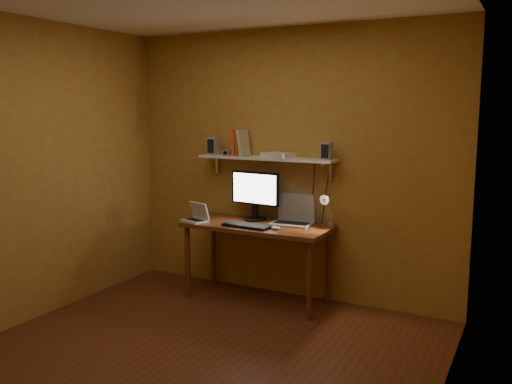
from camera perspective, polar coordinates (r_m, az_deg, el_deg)
The scene contains 14 objects.
room at distance 3.88m, azimuth -6.39°, elevation 0.81°, with size 3.44×3.24×2.64m.
desk at distance 5.17m, azimuth 0.11°, elevation -4.32°, with size 1.40×0.60×0.75m.
wall_shelf at distance 5.23m, azimuth 1.10°, elevation 3.54°, with size 1.40×0.25×0.21m.
monitor at distance 5.29m, azimuth -0.12°, elevation -0.11°, with size 0.53×0.24×0.48m.
laptop at distance 5.15m, azimuth 3.98°, elevation -2.56°, with size 0.39×0.29×0.28m.
netbook at distance 5.29m, azimuth -6.25°, elevation -2.54°, with size 0.29×0.25×0.19m.
keyboard at distance 5.02m, azimuth -1.02°, elevation -3.58°, with size 0.46×0.15×0.02m, color black.
mouse at distance 4.91m, azimuth 2.08°, elevation -3.79°, with size 0.09×0.06×0.03m, color silver.
desk_lamp at distance 4.96m, azimuth 7.56°, elevation -1.48°, with size 0.09×0.23×0.38m.
speaker_left at distance 5.50m, azimuth -4.49°, elevation 4.86°, with size 0.10×0.10×0.18m, color gray.
speaker_right at distance 4.97m, azimuth 7.47°, elevation 4.30°, with size 0.09×0.09×0.16m, color gray.
books at distance 5.36m, azimuth -1.67°, elevation 5.23°, with size 0.14×0.18×0.26m.
shelf_camera at distance 5.36m, azimuth -3.17°, elevation 4.14°, with size 0.10×0.04×0.06m.
router at distance 5.15m, azimuth 2.36°, elevation 3.90°, with size 0.29×0.19×0.05m, color silver.
Camera 1 is at (2.16, -3.18, 1.83)m, focal length 38.00 mm.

